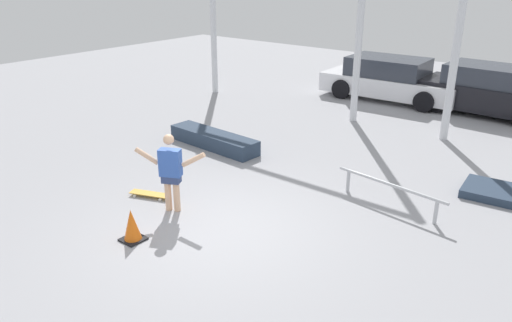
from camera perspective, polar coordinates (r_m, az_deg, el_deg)
ground_plane at (r=8.67m, az=-4.17°, el=-7.85°), size 36.00×36.00×0.00m
skateboarder at (r=9.09m, az=-9.73°, el=-0.97°), size 1.23×0.68×1.48m
skateboard at (r=10.00m, az=-12.04°, el=-3.69°), size 0.83×0.49×0.08m
grind_box at (r=12.44m, az=-4.85°, el=2.43°), size 2.60×0.77×0.37m
grind_rail at (r=9.61m, az=15.05°, el=-3.05°), size 2.27×0.34×0.48m
parked_car_white at (r=17.39m, az=15.10°, el=8.97°), size 4.60×2.07×1.38m
parked_car_black at (r=16.62m, az=25.07°, el=7.24°), size 4.10×2.00×1.46m
traffic_cone at (r=8.47m, az=-14.01°, el=-7.16°), size 0.36×0.36×0.56m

